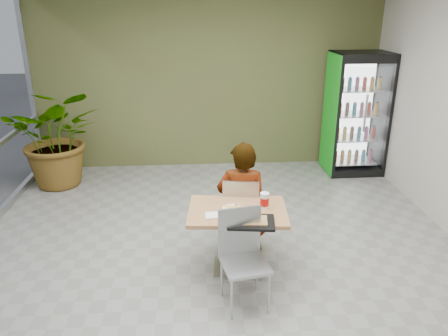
{
  "coord_description": "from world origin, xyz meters",
  "views": [
    {
      "loc": [
        -0.26,
        -4.11,
        2.82
      ],
      "look_at": [
        0.08,
        0.65,
        1.0
      ],
      "focal_mm": 35.0,
      "sensor_mm": 36.0,
      "label": 1
    }
  ],
  "objects_px": {
    "chair_far": "(241,209)",
    "beverage_fridge": "(356,114)",
    "chair_near": "(242,249)",
    "cafeteria_tray": "(251,222)",
    "potted_plant": "(58,137)",
    "seated_woman": "(242,209)",
    "dining_table": "(237,227)",
    "soda_cup": "(264,201)"
  },
  "relations": [
    {
      "from": "seated_woman",
      "to": "soda_cup",
      "type": "xyz_separation_m",
      "value": [
        0.19,
        -0.45,
        0.31
      ]
    },
    {
      "from": "chair_far",
      "to": "soda_cup",
      "type": "bearing_deg",
      "value": 126.22
    },
    {
      "from": "chair_far",
      "to": "chair_near",
      "type": "height_order",
      "value": "chair_near"
    },
    {
      "from": "chair_near",
      "to": "cafeteria_tray",
      "type": "height_order",
      "value": "chair_near"
    },
    {
      "from": "chair_far",
      "to": "beverage_fridge",
      "type": "distance_m",
      "value": 3.4
    },
    {
      "from": "chair_far",
      "to": "potted_plant",
      "type": "xyz_separation_m",
      "value": [
        -2.69,
        2.25,
        0.25
      ]
    },
    {
      "from": "chair_near",
      "to": "seated_woman",
      "type": "relative_size",
      "value": 0.59
    },
    {
      "from": "chair_far",
      "to": "chair_near",
      "type": "distance_m",
      "value": 0.94
    },
    {
      "from": "seated_woman",
      "to": "soda_cup",
      "type": "bearing_deg",
      "value": 122.07
    },
    {
      "from": "cafeteria_tray",
      "to": "potted_plant",
      "type": "height_order",
      "value": "potted_plant"
    },
    {
      "from": "seated_woman",
      "to": "chair_far",
      "type": "bearing_deg",
      "value": 80.43
    },
    {
      "from": "chair_near",
      "to": "cafeteria_tray",
      "type": "distance_m",
      "value": 0.29
    },
    {
      "from": "chair_far",
      "to": "potted_plant",
      "type": "height_order",
      "value": "potted_plant"
    },
    {
      "from": "potted_plant",
      "to": "chair_far",
      "type": "bearing_deg",
      "value": -39.96
    },
    {
      "from": "chair_far",
      "to": "chair_near",
      "type": "bearing_deg",
      "value": 93.92
    },
    {
      "from": "seated_woman",
      "to": "potted_plant",
      "type": "distance_m",
      "value": 3.5
    },
    {
      "from": "chair_near",
      "to": "seated_woman",
      "type": "distance_m",
      "value": 0.99
    },
    {
      "from": "seated_woman",
      "to": "cafeteria_tray",
      "type": "bearing_deg",
      "value": 99.62
    },
    {
      "from": "chair_near",
      "to": "chair_far",
      "type": "bearing_deg",
      "value": 73.74
    },
    {
      "from": "dining_table",
      "to": "chair_near",
      "type": "bearing_deg",
      "value": -90.37
    },
    {
      "from": "seated_woman",
      "to": "cafeteria_tray",
      "type": "relative_size",
      "value": 3.54
    },
    {
      "from": "soda_cup",
      "to": "cafeteria_tray",
      "type": "xyz_separation_m",
      "value": [
        -0.19,
        -0.34,
        -0.07
      ]
    },
    {
      "from": "chair_near",
      "to": "soda_cup",
      "type": "height_order",
      "value": "chair_near"
    },
    {
      "from": "soda_cup",
      "to": "potted_plant",
      "type": "height_order",
      "value": "potted_plant"
    },
    {
      "from": "dining_table",
      "to": "soda_cup",
      "type": "bearing_deg",
      "value": 4.51
    },
    {
      "from": "cafeteria_tray",
      "to": "seated_woman",
      "type": "bearing_deg",
      "value": 90.13
    },
    {
      "from": "chair_far",
      "to": "beverage_fridge",
      "type": "height_order",
      "value": "beverage_fridge"
    },
    {
      "from": "chair_far",
      "to": "cafeteria_tray",
      "type": "height_order",
      "value": "chair_far"
    },
    {
      "from": "chair_far",
      "to": "beverage_fridge",
      "type": "xyz_separation_m",
      "value": [
        2.24,
        2.5,
        0.48
      ]
    },
    {
      "from": "seated_woman",
      "to": "cafeteria_tray",
      "type": "distance_m",
      "value": 0.83
    },
    {
      "from": "beverage_fridge",
      "to": "potted_plant",
      "type": "relative_size",
      "value": 1.28
    },
    {
      "from": "cafeteria_tray",
      "to": "potted_plant",
      "type": "xyz_separation_m",
      "value": [
        -2.71,
        3.0,
        0.04
      ]
    },
    {
      "from": "chair_near",
      "to": "beverage_fridge",
      "type": "xyz_separation_m",
      "value": [
        2.33,
        3.43,
        0.46
      ]
    },
    {
      "from": "chair_near",
      "to": "potted_plant",
      "type": "height_order",
      "value": "potted_plant"
    },
    {
      "from": "seated_woman",
      "to": "soda_cup",
      "type": "relative_size",
      "value": 9.49
    },
    {
      "from": "dining_table",
      "to": "beverage_fridge",
      "type": "xyz_separation_m",
      "value": [
        2.33,
        2.93,
        0.49
      ]
    },
    {
      "from": "seated_woman",
      "to": "beverage_fridge",
      "type": "height_order",
      "value": "beverage_fridge"
    },
    {
      "from": "chair_near",
      "to": "beverage_fridge",
      "type": "height_order",
      "value": "beverage_fridge"
    },
    {
      "from": "seated_woman",
      "to": "soda_cup",
      "type": "distance_m",
      "value": 0.58
    },
    {
      "from": "seated_woman",
      "to": "beverage_fridge",
      "type": "xyz_separation_m",
      "value": [
        2.23,
        2.46,
        0.51
      ]
    },
    {
      "from": "potted_plant",
      "to": "beverage_fridge",
      "type": "bearing_deg",
      "value": 2.91
    },
    {
      "from": "soda_cup",
      "to": "beverage_fridge",
      "type": "distance_m",
      "value": 3.56
    }
  ]
}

